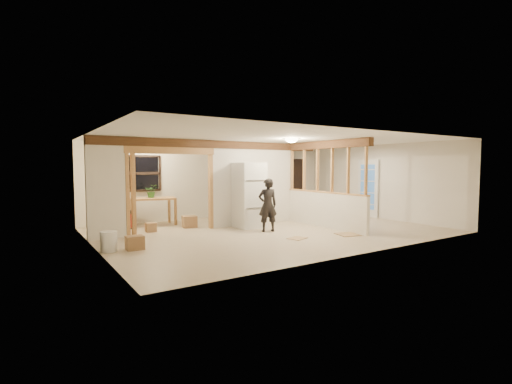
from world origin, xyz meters
TOP-DOWN VIEW (x-y plane):
  - floor at (0.00, 0.00)m, footprint 9.00×6.50m
  - ceiling at (0.00, 0.00)m, footprint 9.00×6.50m
  - wall_back at (0.00, 3.25)m, footprint 9.00×0.01m
  - wall_front at (0.00, -3.25)m, footprint 9.00×0.01m
  - wall_left at (-4.50, 0.00)m, footprint 0.01×6.50m
  - wall_right at (4.50, 0.00)m, footprint 0.01×6.50m
  - partition_left_stub at (-4.05, 1.20)m, footprint 0.90×0.12m
  - partition_center at (0.20, 1.20)m, footprint 2.80×0.12m
  - doorway_frame at (-2.40, 1.20)m, footprint 2.46×0.14m
  - header_beam_back at (-1.00, 1.20)m, footprint 7.00×0.18m
  - header_beam_right at (1.60, -0.40)m, footprint 0.18×3.30m
  - pony_wall at (1.60, -0.40)m, footprint 0.12×3.20m
  - stud_partition at (1.60, -0.40)m, footprint 0.14×3.20m
  - window_back at (-2.60, 3.17)m, footprint 1.12×0.10m
  - french_door at (4.42, 0.40)m, footprint 0.12×0.86m
  - ceiling_dome_main at (0.30, -0.50)m, footprint 0.36×0.36m
  - ceiling_dome_util at (-2.50, 2.30)m, footprint 0.32×0.32m
  - hanging_bulb at (-2.00, 1.60)m, footprint 0.07×0.07m
  - refrigerator at (-0.23, 0.77)m, footprint 0.77×0.75m
  - woman at (-0.19, -0.10)m, footprint 0.60×0.48m
  - work_table at (-2.48, 2.60)m, footprint 1.43×0.92m
  - potted_plant at (-2.50, 2.60)m, footprint 0.43×0.40m
  - shop_vac at (-3.29, 2.39)m, footprint 0.49×0.49m
  - bookshelf at (3.03, 3.01)m, footprint 1.02×0.34m
  - bucket at (-4.30, -0.26)m, footprint 0.40×0.40m
  - box_util_a at (-1.70, 1.69)m, footprint 0.44×0.39m
  - box_util_b at (-2.86, 1.58)m, footprint 0.28×0.28m
  - box_front at (-3.80, -0.35)m, footprint 0.36×0.30m
  - floor_panel_near at (1.27, -1.62)m, footprint 0.62×0.62m
  - floor_panel_far at (-0.14, -1.30)m, footprint 0.53×0.48m

SIDE VIEW (x-z plane):
  - floor at x=0.00m, z-range -0.01..0.00m
  - floor_panel_far at x=-0.14m, z-range 0.00..0.01m
  - floor_panel_near at x=1.27m, z-range 0.00..0.02m
  - box_util_b at x=-2.86m, z-range 0.00..0.25m
  - box_front at x=-3.80m, z-range 0.00..0.29m
  - box_util_a at x=-1.70m, z-range 0.00..0.34m
  - bucket at x=-4.30m, z-range 0.00..0.43m
  - shop_vac at x=-3.29m, z-range 0.00..0.53m
  - work_table at x=-2.48m, z-range 0.00..0.83m
  - pony_wall at x=1.60m, z-range 0.00..1.00m
  - woman at x=-0.19m, z-range 0.00..1.44m
  - refrigerator at x=-0.23m, z-range 0.00..1.87m
  - french_door at x=4.42m, z-range 0.00..2.00m
  - bookshelf at x=3.03m, z-range 0.00..2.05m
  - potted_plant at x=-2.50m, z-range 0.83..1.23m
  - doorway_frame at x=-2.40m, z-range 0.00..2.20m
  - wall_back at x=0.00m, z-range 0.00..2.50m
  - wall_front at x=0.00m, z-range 0.00..2.50m
  - wall_left at x=-4.50m, z-range 0.00..2.50m
  - wall_right at x=4.50m, z-range 0.00..2.50m
  - partition_left_stub at x=-4.05m, z-range 0.00..2.50m
  - partition_center at x=0.20m, z-range 0.00..2.50m
  - window_back at x=-2.60m, z-range 1.00..2.10m
  - stud_partition at x=1.60m, z-range 1.00..2.32m
  - hanging_bulb at x=-2.00m, z-range 2.15..2.22m
  - header_beam_back at x=-1.00m, z-range 2.27..2.49m
  - header_beam_right at x=1.60m, z-range 2.27..2.49m
  - ceiling_dome_main at x=0.30m, z-range 2.40..2.56m
  - ceiling_dome_util at x=-2.50m, z-range 2.41..2.55m
  - ceiling at x=0.00m, z-range 2.50..2.50m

